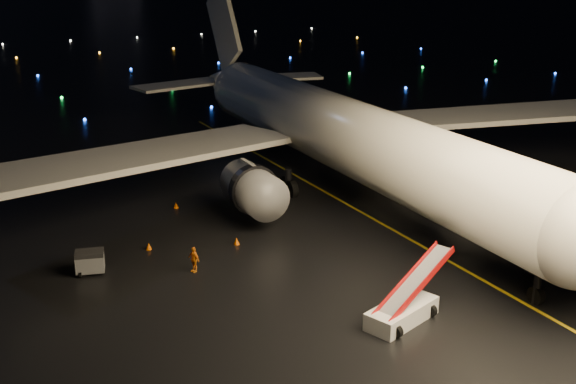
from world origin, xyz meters
The scene contains 9 objects.
lane_centre centered at (12.00, 15.00, 0.01)m, with size 0.25×80.00×0.02m, color gold.
airliner centered at (13.23, 26.43, 8.60)m, with size 60.68×57.65×17.19m, color silver, non-canonical shape.
belt_loader centered at (4.22, 1.91, 1.66)m, with size 6.84×1.87×3.32m, color silver, non-canonical shape.
crew_c centered at (-3.81, 13.58, 0.86)m, with size 1.01×0.42×1.72m, color orange.
safety_cone_0 centered at (0.48, 16.58, 0.25)m, with size 0.44×0.44×0.50m, color #EE5C01.
safety_cone_1 centered at (-0.86, 25.92, 0.24)m, with size 0.42×0.42×0.47m, color #EE5C01.
safety_cone_2 centered at (-5.35, 18.53, 0.24)m, with size 0.43×0.43×0.49m, color #EE5C01.
taxiway_lights centered at (0.00, 106.00, 0.18)m, with size 164.00×92.00×0.36m, color black, non-canonical shape.
baggage_cart_0 centered at (-9.84, 16.40, 0.76)m, with size 1.79×1.25×1.52m, color gray.
Camera 1 is at (-17.93, -27.35, 19.62)m, focal length 45.00 mm.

